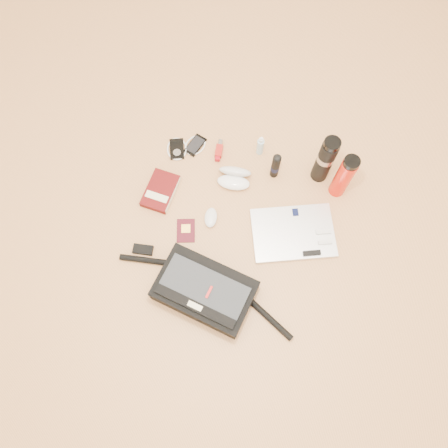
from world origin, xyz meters
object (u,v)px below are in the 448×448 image
object	(u,v)px
thermos_black	(325,160)
thermos_red	(344,177)
messenger_bag	(204,290)
laptop	(293,233)
book	(161,191)

from	to	relation	value
thermos_black	thermos_red	xyz separation A→B (m)	(0.10, -0.05, -0.01)
messenger_bag	thermos_black	size ratio (longest dim) A/B	2.74
messenger_bag	thermos_black	distance (m)	0.80
messenger_bag	laptop	xyz separation A→B (m)	(0.30, 0.38, -0.04)
laptop	thermos_black	size ratio (longest dim) A/B	1.45
laptop	messenger_bag	bearing A→B (deg)	-150.62
laptop	thermos_red	xyz separation A→B (m)	(0.14, 0.28, 0.13)
book	thermos_black	distance (m)	0.78
messenger_bag	laptop	world-z (taller)	messenger_bag
book	thermos_red	world-z (taller)	thermos_red
thermos_red	laptop	bearing A→B (deg)	-116.82
thermos_black	book	bearing A→B (deg)	-155.45
thermos_black	messenger_bag	bearing A→B (deg)	-115.75
laptop	thermos_red	size ratio (longest dim) A/B	1.54
laptop	thermos_black	xyz separation A→B (m)	(0.04, 0.33, 0.14)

